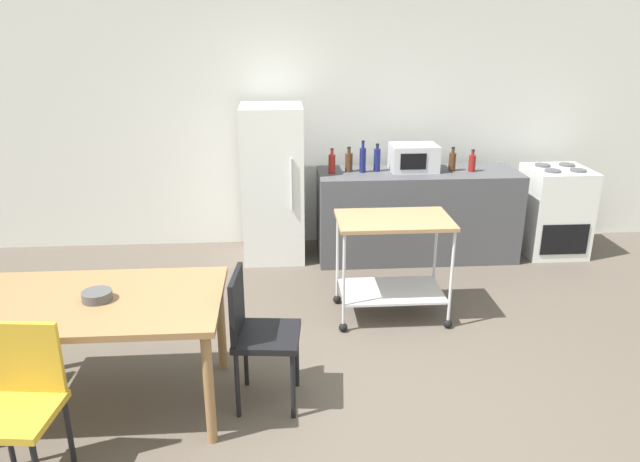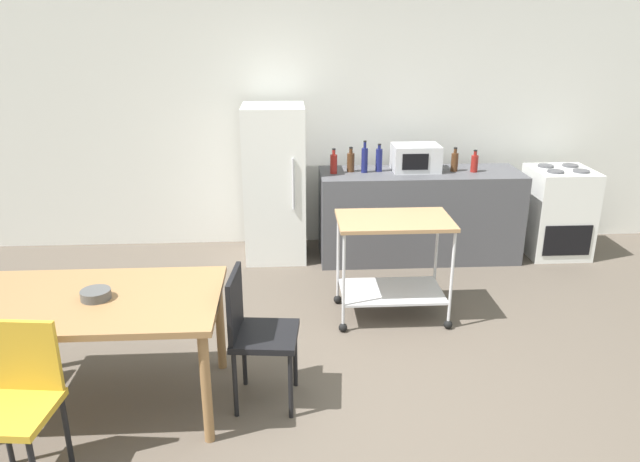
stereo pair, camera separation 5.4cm
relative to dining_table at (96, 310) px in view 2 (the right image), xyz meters
name	(u,v)px [view 2 (the right image)]	position (x,y,z in m)	size (l,w,h in m)	color
ground_plane	(361,416)	(1.60, -0.22, -0.67)	(12.00, 12.00, 0.00)	brown
back_wall	(327,108)	(1.60, 2.98, 0.78)	(8.40, 0.12, 2.90)	silver
kitchen_counter	(419,215)	(2.50, 2.38, -0.22)	(2.00, 0.64, 0.90)	#4C4C51
dining_table	(96,310)	(0.00, 0.00, 0.00)	(1.50, 0.90, 0.75)	olive
chair_black	(254,329)	(0.95, -0.01, -0.15)	(0.44, 0.44, 0.89)	black
chair_mustard	(17,397)	(-0.22, -0.65, -0.15)	(0.44, 0.44, 0.89)	gold
stove_oven	(557,212)	(3.95, 2.40, -0.22)	(0.60, 0.61, 0.92)	white
refrigerator	(275,184)	(1.05, 2.48, 0.10)	(0.60, 0.63, 1.55)	white
kitchen_cart	(393,251)	(2.01, 1.10, -0.10)	(0.91, 0.57, 0.85)	#A37A51
bottle_vinegar	(334,163)	(1.63, 2.37, 0.33)	(0.07, 0.07, 0.25)	maroon
bottle_soy_sauce	(351,162)	(1.80, 2.43, 0.33)	(0.07, 0.07, 0.25)	#4C2D19
bottle_hot_sauce	(365,159)	(1.94, 2.39, 0.36)	(0.06, 0.06, 0.31)	navy
bottle_wine	(379,160)	(2.08, 2.43, 0.35)	(0.07, 0.07, 0.28)	navy
microwave	(416,158)	(2.45, 2.43, 0.36)	(0.46, 0.35, 0.26)	silver
bottle_olive_oil	(455,161)	(2.83, 2.39, 0.33)	(0.07, 0.07, 0.24)	#4C2D19
bottle_sparkling_water	(474,163)	(3.02, 2.35, 0.32)	(0.07, 0.07, 0.22)	maroon
fruit_bowl	(96,295)	(0.02, -0.01, 0.11)	(0.18, 0.18, 0.06)	#4C4C4C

